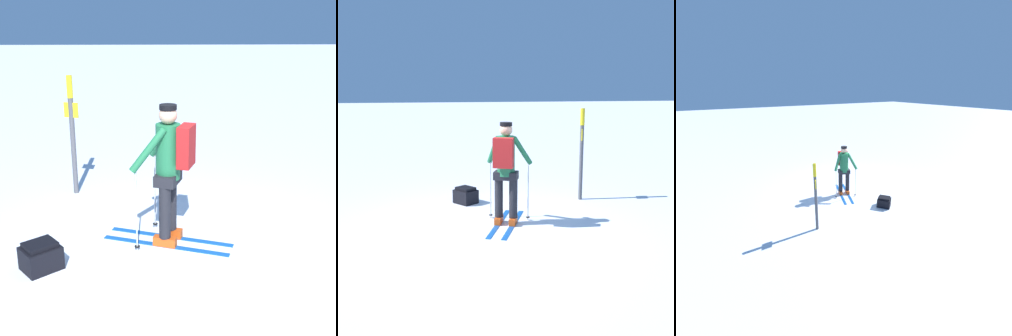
# 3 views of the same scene
# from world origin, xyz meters

# --- Properties ---
(ground_plane) EXTENTS (80.00, 80.00, 0.00)m
(ground_plane) POSITION_xyz_m (0.00, 0.00, 0.00)
(ground_plane) COLOR white
(skier) EXTENTS (1.72, 0.96, 1.84)m
(skier) POSITION_xyz_m (-0.17, 0.31, 1.06)
(skier) COLOR #144C9E
(skier) RESTS_ON ground_plane
(dropped_backpack) EXTENTS (0.56, 0.55, 0.34)m
(dropped_backpack) POSITION_xyz_m (-1.71, -0.34, 0.16)
(dropped_backpack) COLOR black
(dropped_backpack) RESTS_ON ground_plane
(trail_marker) EXTENTS (0.24, 0.09, 1.96)m
(trail_marker) POSITION_xyz_m (-1.69, 2.13, 1.16)
(trail_marker) COLOR #4C4C51
(trail_marker) RESTS_ON ground_plane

